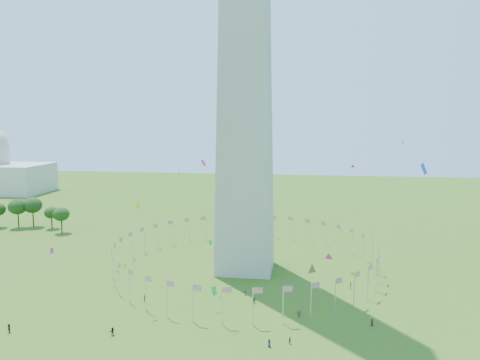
% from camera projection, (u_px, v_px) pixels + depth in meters
% --- Properties ---
extents(ground, '(600.00, 600.00, 0.00)m').
position_uv_depth(ground, '(213.00, 346.00, 96.67)').
color(ground, '#305614').
rests_on(ground, ground).
extents(flag_ring, '(80.24, 80.24, 9.00)m').
position_uv_depth(flag_ring, '(245.00, 255.00, 145.14)').
color(flag_ring, silver).
rests_on(flag_ring, ground).
extents(crowd, '(101.88, 67.42, 2.04)m').
position_uv_depth(crowd, '(214.00, 332.00, 100.94)').
color(crowd, gray).
rests_on(crowd, ground).
extents(kites_aloft, '(124.31, 81.05, 36.12)m').
position_uv_depth(kites_aloft, '(283.00, 245.00, 110.68)').
color(kites_aloft, yellow).
rests_on(kites_aloft, ground).
extents(tree_line_west, '(55.43, 16.15, 12.62)m').
position_uv_depth(tree_line_west, '(14.00, 215.00, 199.98)').
color(tree_line_west, '#264D19').
rests_on(tree_line_west, ground).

